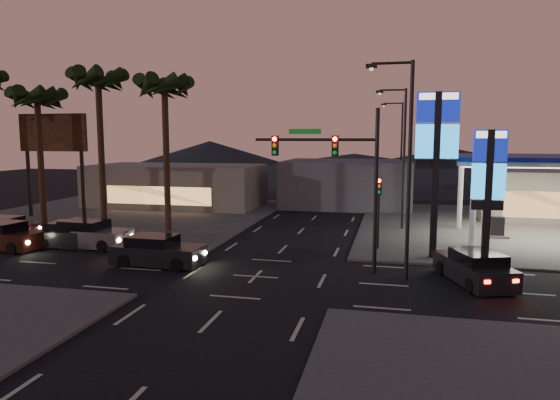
% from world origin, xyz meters
% --- Properties ---
extents(ground, '(140.00, 140.00, 0.00)m').
position_xyz_m(ground, '(0.00, 0.00, 0.00)').
color(ground, black).
rests_on(ground, ground).
extents(corner_lot_ne, '(24.00, 24.00, 0.12)m').
position_xyz_m(corner_lot_ne, '(16.00, 16.00, 0.06)').
color(corner_lot_ne, '#47443F').
rests_on(corner_lot_ne, ground).
extents(corner_lot_nw, '(24.00, 24.00, 0.12)m').
position_xyz_m(corner_lot_nw, '(-16.00, 16.00, 0.06)').
color(corner_lot_nw, '#47443F').
rests_on(corner_lot_nw, ground).
extents(gas_station, '(12.20, 8.20, 5.47)m').
position_xyz_m(gas_station, '(16.00, 12.00, 5.08)').
color(gas_station, silver).
rests_on(gas_station, ground).
extents(convenience_store, '(10.00, 6.00, 4.00)m').
position_xyz_m(convenience_store, '(18.00, 21.00, 2.00)').
color(convenience_store, '#726B5B').
rests_on(convenience_store, ground).
extents(pylon_sign_tall, '(2.20, 0.35, 9.00)m').
position_xyz_m(pylon_sign_tall, '(8.50, 5.50, 6.39)').
color(pylon_sign_tall, black).
rests_on(pylon_sign_tall, ground).
extents(pylon_sign_short, '(1.60, 0.35, 7.00)m').
position_xyz_m(pylon_sign_short, '(11.00, 4.50, 4.66)').
color(pylon_sign_short, black).
rests_on(pylon_sign_short, ground).
extents(traffic_signal_mast, '(6.10, 0.39, 8.00)m').
position_xyz_m(traffic_signal_mast, '(3.76, 1.99, 5.23)').
color(traffic_signal_mast, black).
rests_on(traffic_signal_mast, ground).
extents(pedestal_signal, '(0.32, 0.39, 4.30)m').
position_xyz_m(pedestal_signal, '(5.50, 6.98, 2.92)').
color(pedestal_signal, black).
rests_on(pedestal_signal, ground).
extents(streetlight_near, '(2.14, 0.25, 10.00)m').
position_xyz_m(streetlight_near, '(6.79, 1.00, 5.72)').
color(streetlight_near, black).
rests_on(streetlight_near, ground).
extents(streetlight_mid, '(2.14, 0.25, 10.00)m').
position_xyz_m(streetlight_mid, '(6.79, 14.00, 5.72)').
color(streetlight_mid, black).
rests_on(streetlight_mid, ground).
extents(streetlight_far, '(2.14, 0.25, 10.00)m').
position_xyz_m(streetlight_far, '(6.79, 28.00, 5.72)').
color(streetlight_far, black).
rests_on(streetlight_far, ground).
extents(palm_a, '(4.41, 4.41, 10.86)m').
position_xyz_m(palm_a, '(-9.00, 9.50, 9.43)').
color(palm_a, black).
rests_on(palm_a, ground).
extents(palm_b, '(4.41, 4.41, 11.46)m').
position_xyz_m(palm_b, '(-14.00, 9.50, 9.97)').
color(palm_b, black).
rests_on(palm_b, ground).
extents(palm_c, '(4.41, 4.41, 10.26)m').
position_xyz_m(palm_c, '(-19.00, 9.50, 8.88)').
color(palm_c, black).
rests_on(palm_c, ground).
extents(billboard, '(6.00, 0.30, 8.50)m').
position_xyz_m(billboard, '(-20.50, 13.00, 6.33)').
color(billboard, black).
rests_on(billboard, ground).
extents(building_far_west, '(16.00, 8.00, 4.00)m').
position_xyz_m(building_far_west, '(-14.00, 22.00, 2.00)').
color(building_far_west, '#726B5B').
rests_on(building_far_west, ground).
extents(building_far_mid, '(12.00, 9.00, 4.40)m').
position_xyz_m(building_far_mid, '(2.00, 26.00, 2.20)').
color(building_far_mid, '#4C4C51').
rests_on(building_far_mid, ground).
extents(hill_left, '(40.00, 40.00, 6.00)m').
position_xyz_m(hill_left, '(-25.00, 60.00, 3.00)').
color(hill_left, black).
rests_on(hill_left, ground).
extents(hill_right, '(50.00, 50.00, 5.00)m').
position_xyz_m(hill_right, '(15.00, 60.00, 2.50)').
color(hill_right, black).
rests_on(hill_right, ground).
extents(hill_center, '(60.00, 60.00, 4.00)m').
position_xyz_m(hill_center, '(0.00, 60.00, 2.00)').
color(hill_center, black).
rests_on(hill_center, ground).
extents(car_lane_a_front, '(4.84, 2.15, 1.56)m').
position_xyz_m(car_lane_a_front, '(-5.57, 0.98, 0.72)').
color(car_lane_a_front, black).
rests_on(car_lane_a_front, ground).
extents(car_lane_a_mid, '(5.09, 2.56, 1.61)m').
position_xyz_m(car_lane_a_mid, '(-16.25, 2.51, 0.75)').
color(car_lane_a_mid, '#33140E').
rests_on(car_lane_a_mid, ground).
extents(car_lane_b_front, '(5.15, 2.36, 1.65)m').
position_xyz_m(car_lane_b_front, '(-11.61, 4.02, 0.76)').
color(car_lane_b_front, '#555558').
rests_on(car_lane_b_front, ground).
extents(car_lane_b_mid, '(4.88, 2.44, 1.54)m').
position_xyz_m(car_lane_b_mid, '(-12.51, 3.86, 0.72)').
color(car_lane_b_mid, black).
rests_on(car_lane_b_mid, ground).
extents(car_lane_b_rear, '(4.06, 1.76, 1.31)m').
position_xyz_m(car_lane_b_rear, '(-18.96, 5.89, 0.61)').
color(car_lane_b_rear, black).
rests_on(car_lane_b_rear, ground).
extents(suv_station, '(3.33, 4.93, 1.53)m').
position_xyz_m(suv_station, '(10.03, 1.19, 0.71)').
color(suv_station, black).
rests_on(suv_station, ground).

